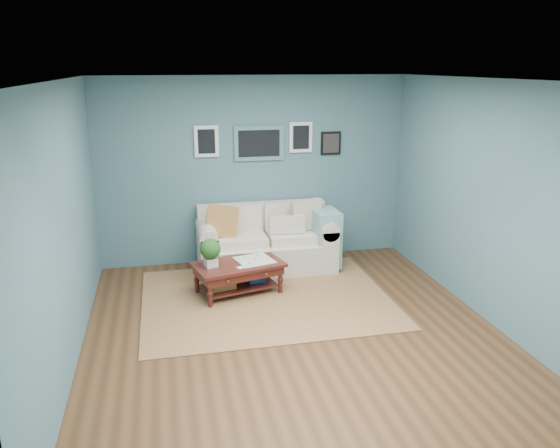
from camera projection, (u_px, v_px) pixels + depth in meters
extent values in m
plane|color=brown|center=(294.00, 333.00, 6.00)|extent=(5.00, 5.00, 0.00)
plane|color=white|center=(296.00, 80.00, 5.23)|extent=(5.00, 5.00, 0.00)
cube|color=#427078|center=(254.00, 171.00, 7.96)|extent=(4.50, 0.02, 2.70)
cube|color=#427078|center=(395.00, 324.00, 3.27)|extent=(4.50, 0.02, 2.70)
cube|color=#427078|center=(64.00, 229.00, 5.15)|extent=(0.02, 5.00, 2.70)
cube|color=#427078|center=(491.00, 204.00, 6.07)|extent=(0.02, 5.00, 2.70)
cube|color=slate|center=(259.00, 143.00, 7.84)|extent=(0.72, 0.03, 0.50)
cube|color=black|center=(259.00, 143.00, 7.82)|extent=(0.60, 0.01, 0.38)
cube|color=white|center=(206.00, 141.00, 7.67)|extent=(0.34, 0.03, 0.44)
cube|color=white|center=(301.00, 137.00, 7.94)|extent=(0.34, 0.03, 0.44)
cube|color=black|center=(331.00, 143.00, 8.06)|extent=(0.30, 0.03, 0.34)
cube|color=brown|center=(266.00, 298.00, 6.88)|extent=(3.06, 2.44, 0.01)
cube|color=beige|center=(266.00, 255.00, 7.82)|extent=(1.42, 0.88, 0.42)
cube|color=beige|center=(261.00, 219.00, 8.01)|extent=(1.87, 0.22, 0.48)
cube|color=beige|center=(208.00, 253.00, 7.62)|extent=(0.24, 0.88, 0.62)
cube|color=beige|center=(322.00, 245.00, 7.96)|extent=(0.24, 0.88, 0.62)
cylinder|color=beige|center=(207.00, 232.00, 7.53)|extent=(0.26, 0.88, 0.26)
cylinder|color=beige|center=(322.00, 224.00, 7.87)|extent=(0.26, 0.88, 0.26)
cube|color=beige|center=(240.00, 240.00, 7.60)|extent=(0.72, 0.56, 0.13)
cube|color=beige|center=(293.00, 236.00, 7.76)|extent=(0.72, 0.56, 0.13)
cube|color=beige|center=(237.00, 218.00, 7.80)|extent=(0.72, 0.12, 0.36)
cube|color=beige|center=(289.00, 215.00, 7.95)|extent=(0.72, 0.12, 0.36)
cube|color=#C36F32|center=(222.00, 221.00, 7.48)|extent=(0.48, 0.17, 0.48)
cube|color=beige|center=(307.00, 215.00, 7.80)|extent=(0.47, 0.18, 0.46)
cube|color=beige|center=(287.00, 225.00, 7.65)|extent=(0.50, 0.12, 0.24)
cube|color=#77B0B1|center=(325.00, 237.00, 7.80)|extent=(0.34, 0.55, 0.80)
cube|color=#380C0B|center=(238.00, 264.00, 6.94)|extent=(1.23, 0.90, 0.04)
cube|color=#380C0B|center=(238.00, 270.00, 6.96)|extent=(1.14, 0.81, 0.11)
cube|color=#380C0B|center=(239.00, 286.00, 7.02)|extent=(1.03, 0.70, 0.02)
sphere|color=gold|center=(228.00, 281.00, 6.59)|extent=(0.03, 0.03, 0.03)
sphere|color=gold|center=(266.00, 274.00, 6.82)|extent=(0.03, 0.03, 0.03)
cylinder|color=#380C0B|center=(210.00, 293.00, 6.57)|extent=(0.06, 0.06, 0.38)
cylinder|color=#380C0B|center=(280.00, 280.00, 6.99)|extent=(0.06, 0.06, 0.38)
cylinder|color=#380C0B|center=(197.00, 279.00, 7.00)|extent=(0.06, 0.06, 0.38)
cylinder|color=#380C0B|center=(264.00, 267.00, 7.42)|extent=(0.06, 0.06, 0.38)
cube|color=silver|center=(211.00, 262.00, 6.80)|extent=(0.18, 0.18, 0.11)
sphere|color=#1C4D17|center=(210.00, 249.00, 6.75)|extent=(0.26, 0.26, 0.26)
cube|color=white|center=(255.00, 260.00, 7.03)|extent=(0.54, 0.54, 0.01)
cube|color=#9C7443|center=(222.00, 281.00, 6.89)|extent=(0.36, 0.29, 0.18)
cube|color=navy|center=(256.00, 277.00, 7.13)|extent=(0.26, 0.22, 0.10)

